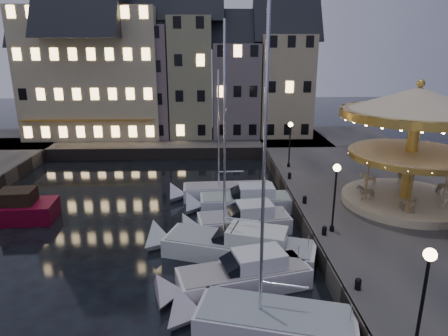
{
  "coord_description": "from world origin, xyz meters",
  "views": [
    {
      "loc": [
        -0.04,
        -20.52,
        11.78
      ],
      "look_at": [
        1.0,
        8.0,
        3.2
      ],
      "focal_mm": 32.0,
      "sensor_mm": 36.0,
      "label": 1
    }
  ],
  "objects_px": {
    "bollard_b": "(324,230)",
    "motorboat_c": "(232,246)",
    "streetlamp_c": "(290,138)",
    "carousel": "(415,124)",
    "bollard_d": "(290,175)",
    "motorboat_e": "(240,202)",
    "red_fishing_boat": "(0,212)",
    "motorboat_d": "(238,223)",
    "motorboat_a": "(262,321)",
    "motorboat_b": "(236,278)",
    "bollard_c": "(305,199)",
    "streetlamp_b": "(335,188)",
    "streetlamp_a": "(425,287)",
    "bollard_a": "(358,283)",
    "motorboat_f": "(220,192)"
  },
  "relations": [
    {
      "from": "carousel",
      "to": "bollard_c",
      "type": "bearing_deg",
      "value": 176.57
    },
    {
      "from": "bollard_d",
      "to": "motorboat_c",
      "type": "distance_m",
      "value": 11.87
    },
    {
      "from": "bollard_a",
      "to": "bollard_c",
      "type": "xyz_separation_m",
      "value": [
        0.0,
        10.5,
        0.0
      ]
    },
    {
      "from": "motorboat_a",
      "to": "motorboat_e",
      "type": "bearing_deg",
      "value": 89.62
    },
    {
      "from": "streetlamp_b",
      "to": "motorboat_a",
      "type": "height_order",
      "value": "motorboat_a"
    },
    {
      "from": "bollard_b",
      "to": "motorboat_c",
      "type": "height_order",
      "value": "motorboat_c"
    },
    {
      "from": "streetlamp_b",
      "to": "motorboat_b",
      "type": "bearing_deg",
      "value": -147.16
    },
    {
      "from": "motorboat_e",
      "to": "streetlamp_b",
      "type": "bearing_deg",
      "value": -52.34
    },
    {
      "from": "bollard_c",
      "to": "motorboat_a",
      "type": "height_order",
      "value": "motorboat_a"
    },
    {
      "from": "streetlamp_b",
      "to": "motorboat_d",
      "type": "distance_m",
      "value": 7.0
    },
    {
      "from": "motorboat_b",
      "to": "carousel",
      "type": "relative_size",
      "value": 0.79
    },
    {
      "from": "motorboat_a",
      "to": "red_fishing_boat",
      "type": "height_order",
      "value": "motorboat_a"
    },
    {
      "from": "motorboat_e",
      "to": "bollard_b",
      "type": "bearing_deg",
      "value": -57.76
    },
    {
      "from": "streetlamp_c",
      "to": "carousel",
      "type": "relative_size",
      "value": 0.42
    },
    {
      "from": "bollard_b",
      "to": "motorboat_c",
      "type": "relative_size",
      "value": 0.04
    },
    {
      "from": "streetlamp_b",
      "to": "bollard_d",
      "type": "xyz_separation_m",
      "value": [
        -0.6,
        10.0,
        -2.41
      ]
    },
    {
      "from": "motorboat_c",
      "to": "carousel",
      "type": "distance_m",
      "value": 14.61
    },
    {
      "from": "motorboat_c",
      "to": "motorboat_d",
      "type": "height_order",
      "value": "motorboat_c"
    },
    {
      "from": "bollard_b",
      "to": "motorboat_d",
      "type": "bearing_deg",
      "value": 145.35
    },
    {
      "from": "streetlamp_a",
      "to": "motorboat_f",
      "type": "xyz_separation_m",
      "value": [
        -6.42,
        19.0,
        -3.49
      ]
    },
    {
      "from": "motorboat_e",
      "to": "bollard_d",
      "type": "bearing_deg",
      "value": 38.57
    },
    {
      "from": "bollard_d",
      "to": "motorboat_c",
      "type": "relative_size",
      "value": 0.04
    },
    {
      "from": "bollard_d",
      "to": "motorboat_d",
      "type": "relative_size",
      "value": 0.08
    },
    {
      "from": "motorboat_f",
      "to": "carousel",
      "type": "height_order",
      "value": "motorboat_f"
    },
    {
      "from": "motorboat_e",
      "to": "red_fishing_boat",
      "type": "xyz_separation_m",
      "value": [
        -17.15,
        -1.35,
        0.06
      ]
    },
    {
      "from": "motorboat_b",
      "to": "motorboat_e",
      "type": "relative_size",
      "value": 0.99
    },
    {
      "from": "motorboat_c",
      "to": "carousel",
      "type": "relative_size",
      "value": 1.33
    },
    {
      "from": "motorboat_c",
      "to": "motorboat_e",
      "type": "bearing_deg",
      "value": 82.06
    },
    {
      "from": "motorboat_d",
      "to": "red_fishing_boat",
      "type": "bearing_deg",
      "value": 172.17
    },
    {
      "from": "bollard_a",
      "to": "bollard_c",
      "type": "distance_m",
      "value": 10.5
    },
    {
      "from": "streetlamp_b",
      "to": "red_fishing_boat",
      "type": "relative_size",
      "value": 0.51
    },
    {
      "from": "motorboat_d",
      "to": "carousel",
      "type": "height_order",
      "value": "carousel"
    },
    {
      "from": "motorboat_a",
      "to": "motorboat_d",
      "type": "distance_m",
      "value": 9.95
    },
    {
      "from": "streetlamp_c",
      "to": "bollard_d",
      "type": "xyz_separation_m",
      "value": [
        -0.6,
        -3.5,
        -2.41
      ]
    },
    {
      "from": "motorboat_a",
      "to": "streetlamp_c",
      "type": "bearing_deg",
      "value": 76.1
    },
    {
      "from": "streetlamp_b",
      "to": "streetlamp_c",
      "type": "bearing_deg",
      "value": 90.0
    },
    {
      "from": "streetlamp_a",
      "to": "streetlamp_c",
      "type": "xyz_separation_m",
      "value": [
        0.0,
        23.5,
        0.0
      ]
    },
    {
      "from": "streetlamp_b",
      "to": "motorboat_a",
      "type": "bearing_deg",
      "value": -125.68
    },
    {
      "from": "motorboat_e",
      "to": "motorboat_c",
      "type": "bearing_deg",
      "value": -97.94
    },
    {
      "from": "streetlamp_b",
      "to": "motorboat_d",
      "type": "xyz_separation_m",
      "value": [
        -5.44,
        2.84,
        -3.38
      ]
    },
    {
      "from": "motorboat_a",
      "to": "bollard_b",
      "type": "bearing_deg",
      "value": 55.72
    },
    {
      "from": "bollard_b",
      "to": "streetlamp_a",
      "type": "bearing_deg",
      "value": -86.39
    },
    {
      "from": "motorboat_f",
      "to": "red_fishing_boat",
      "type": "bearing_deg",
      "value": -166.21
    },
    {
      "from": "motorboat_a",
      "to": "motorboat_d",
      "type": "xyz_separation_m",
      "value": [
        -0.34,
        9.94,
        0.1
      ]
    },
    {
      "from": "motorboat_a",
      "to": "motorboat_d",
      "type": "relative_size",
      "value": 1.81
    },
    {
      "from": "bollard_d",
      "to": "bollard_c",
      "type": "bearing_deg",
      "value": -90.0
    },
    {
      "from": "motorboat_a",
      "to": "red_fishing_boat",
      "type": "relative_size",
      "value": 1.6
    },
    {
      "from": "streetlamp_a",
      "to": "bollard_b",
      "type": "bearing_deg",
      "value": 93.61
    },
    {
      "from": "motorboat_b",
      "to": "motorboat_c",
      "type": "xyz_separation_m",
      "value": [
        0.0,
        3.33,
        0.04
      ]
    },
    {
      "from": "bollard_d",
      "to": "streetlamp_c",
      "type": "bearing_deg",
      "value": 80.27
    }
  ]
}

